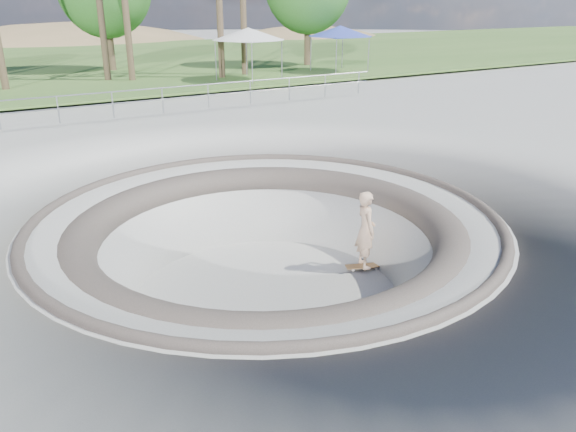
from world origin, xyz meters
The scene contains 9 objects.
ground centered at (0.00, 0.00, 0.00)m, with size 180.00×180.00×0.00m, color #A6A6A1.
skate_bowl centered at (0.00, 0.00, -1.83)m, with size 14.00×14.00×4.10m.
grass_strip centered at (0.00, 34.00, 0.22)m, with size 180.00×36.00×0.12m.
distant_hills centered at (3.78, 57.17, -7.02)m, with size 103.20×45.00×28.60m.
safety_railing centered at (0.00, 12.00, 0.69)m, with size 25.00×0.06×1.03m.
skateboard centered at (2.70, -0.17, -1.82)m, with size 0.95×0.58×0.10m.
skater centered at (2.70, -0.17, -0.82)m, with size 0.72×0.47×1.98m, color tan.
canopy_white centered at (9.40, 18.52, 2.72)m, with size 5.11×5.11×2.79m.
canopy_blue centered at (16.09, 19.14, 2.67)m, with size 5.40×5.40×2.73m.
Camera 1 is at (-5.60, -10.03, 4.44)m, focal length 35.00 mm.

